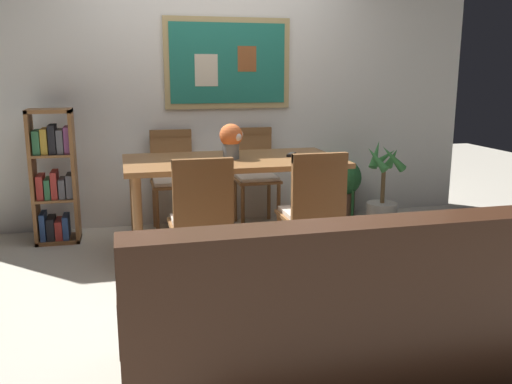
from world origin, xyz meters
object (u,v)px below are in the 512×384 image
(bookshelf, at_px, (54,179))
(dining_chair_near_left, at_px, (201,213))
(dining_table, at_px, (233,170))
(leather_couch, at_px, (318,319))
(tv_remote, at_px, (291,154))
(dining_chair_far_left, at_px, (173,172))
(flower_vase, at_px, (231,139))
(potted_ivy, at_px, (343,184))
(dining_chair_near_right, at_px, (314,205))
(potted_palm, at_px, (382,196))
(dining_chair_far_right, at_px, (254,168))

(bookshelf, bearing_deg, dining_chair_near_left, -53.38)
(dining_table, xyz_separation_m, dining_chair_near_left, (-0.37, -0.80, -0.13))
(leather_couch, xyz_separation_m, tv_remote, (0.50, 2.01, 0.46))
(dining_table, relative_size, dining_chair_far_left, 1.87)
(leather_couch, height_order, bookshelf, bookshelf)
(bookshelf, bearing_deg, flower_vase, -23.52)
(potted_ivy, xyz_separation_m, flower_vase, (-1.29, -0.79, 0.59))
(dining_table, distance_m, tv_remote, 0.50)
(dining_chair_near_left, bearing_deg, leather_couch, -72.90)
(flower_vase, bearing_deg, leather_couch, -89.88)
(dining_chair_near_right, xyz_separation_m, potted_palm, (1.11, 1.15, -0.25))
(tv_remote, bearing_deg, dining_chair_far_left, 140.97)
(flower_vase, bearing_deg, dining_chair_near_right, -60.86)
(dining_chair_near_right, bearing_deg, dining_chair_far_left, 118.18)
(dining_table, bearing_deg, leather_couch, -90.27)
(dining_chair_far_right, bearing_deg, leather_couch, -97.70)
(potted_ivy, relative_size, flower_vase, 2.11)
(dining_chair_near_left, relative_size, dining_chair_far_right, 1.00)
(bookshelf, distance_m, flower_vase, 1.57)
(dining_table, distance_m, dining_chair_far_right, 0.86)
(leather_couch, height_order, potted_palm, leather_couch)
(potted_ivy, relative_size, tv_remote, 3.74)
(dining_chair_near_right, relative_size, tv_remote, 5.84)
(dining_table, distance_m, potted_palm, 1.61)
(dining_chair_near_right, height_order, leather_couch, dining_chair_near_right)
(potted_palm, bearing_deg, dining_table, -165.63)
(dining_chair_far_left, bearing_deg, potted_ivy, 0.77)
(bookshelf, bearing_deg, dining_table, -22.98)
(dining_chair_far_right, bearing_deg, flower_vase, -115.90)
(bookshelf, relative_size, flower_vase, 4.08)
(dining_table, relative_size, dining_chair_near_right, 1.87)
(dining_chair_far_right, distance_m, bookshelf, 1.79)
(dining_chair_far_left, height_order, leather_couch, dining_chair_far_left)
(potted_ivy, bearing_deg, dining_chair_near_left, -136.31)
(bookshelf, bearing_deg, tv_remote, -16.75)
(tv_remote, bearing_deg, dining_chair_far_right, 100.00)
(dining_chair_near_right, xyz_separation_m, dining_chair_far_left, (-0.81, 1.52, 0.00))
(dining_table, relative_size, dining_chair_near_left, 1.87)
(potted_ivy, bearing_deg, potted_palm, -58.66)
(dining_chair_near_left, xyz_separation_m, dining_chair_near_right, (0.78, 0.04, 0.00))
(dining_chair_far_right, height_order, tv_remote, dining_chair_far_right)
(dining_chair_far_left, height_order, flower_vase, flower_vase)
(potted_ivy, bearing_deg, leather_couch, -114.97)
(dining_chair_near_left, distance_m, flower_vase, 0.95)
(dining_chair_near_right, relative_size, flower_vase, 3.28)
(dining_chair_far_right, xyz_separation_m, leather_couch, (-0.37, -2.75, -0.23))
(dining_table, xyz_separation_m, dining_chair_far_right, (0.36, 0.77, -0.13))
(bookshelf, bearing_deg, leather_couch, -61.48)
(potted_palm, height_order, tv_remote, potted_palm)
(leather_couch, xyz_separation_m, potted_ivy, (1.29, 2.77, 0.02))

